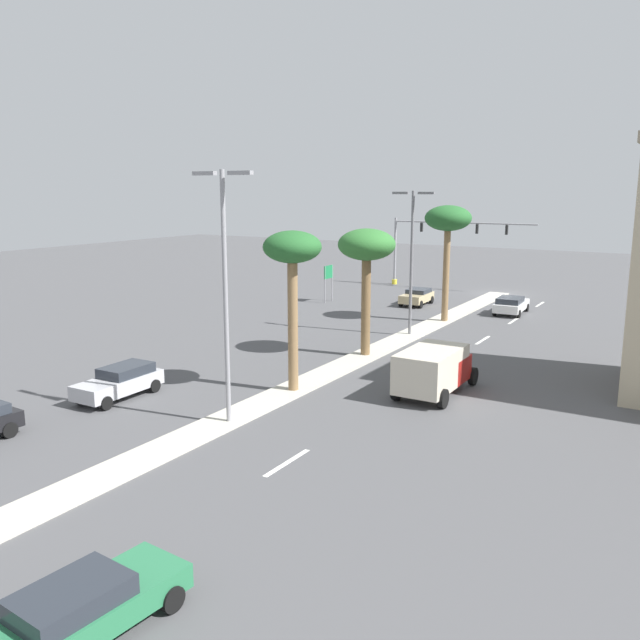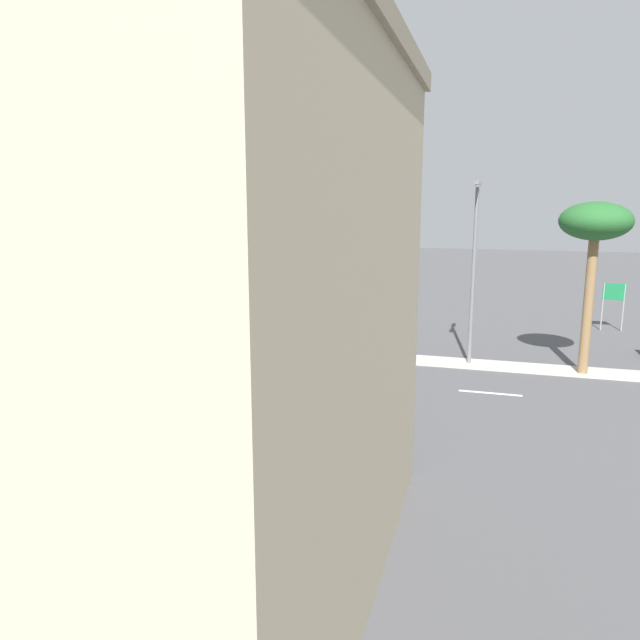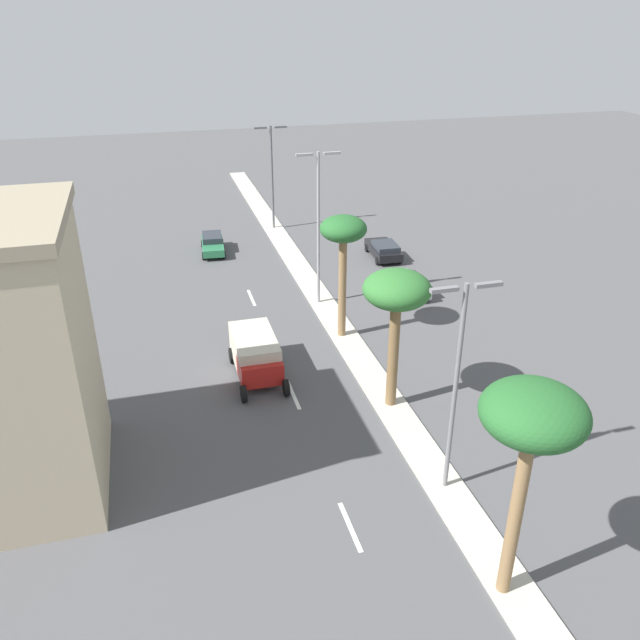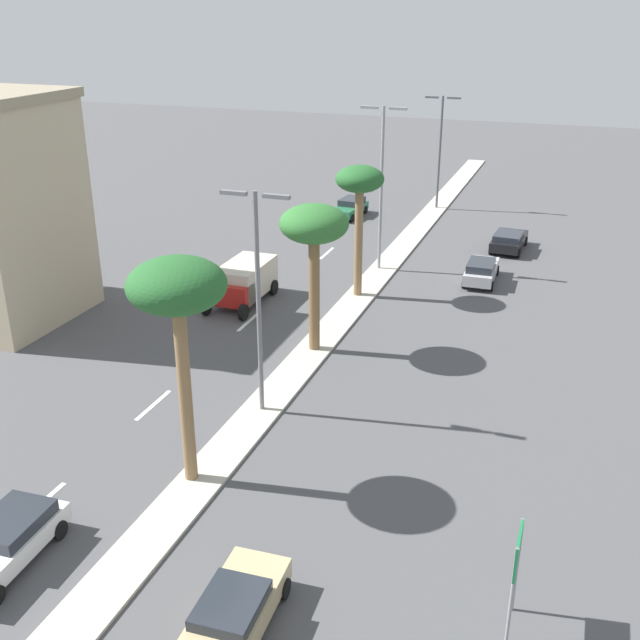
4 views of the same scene
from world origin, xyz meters
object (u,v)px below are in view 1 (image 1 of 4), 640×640
Objects in this scene: sedan_tan_near at (417,296)px; box_truck at (434,369)px; directional_road_sign at (329,276)px; palm_tree_right at (367,249)px; sedan_silver_rear at (120,381)px; sedan_green_far at (88,605)px; palm_tree_far at (448,222)px; traffic_signal_gantry at (430,241)px; sedan_white_outboard at (511,305)px; street_lamp_inboard at (412,251)px; palm_tree_trailing at (292,256)px; street_lamp_right at (225,279)px.

sedan_tan_near is 0.73× the size of box_truck.
directional_road_sign reaches higher than box_truck.
sedan_silver_rear is at bearing 63.90° from palm_tree_right.
palm_tree_far is at bearing -81.19° from sedan_green_far.
traffic_signal_gantry is 2.65× the size of box_truck.
sedan_white_outboard is (-3.34, -5.86, -6.64)m from palm_tree_far.
palm_tree_far is at bearing -91.79° from palm_tree_right.
sedan_white_outboard is (-8.03, 0.04, 0.02)m from sedan_tan_near.
sedan_tan_near is at bearing -69.42° from street_lamp_inboard.
palm_tree_trailing reaches higher than sedan_tan_near.
sedan_silver_rear is (-5.14, 28.42, -1.52)m from directional_road_sign.
street_lamp_right is at bearing 98.41° from sedan_tan_near.
traffic_signal_gantry is 3.62× the size of sedan_tan_near.
sedan_silver_rear is 32.63m from sedan_white_outboard.
palm_tree_trailing is 14.66m from street_lamp_inboard.
sedan_green_far is at bearing 90.01° from box_truck.
palm_tree_right is at bearing 78.34° from sedan_white_outboard.
street_lamp_inboard is 13.23m from sedan_tan_near.
traffic_signal_gantry is 3.18× the size of sedan_white_outboard.
sedan_tan_near is 8.03m from sedan_white_outboard.
palm_tree_trailing is (0.18, 20.20, -0.73)m from palm_tree_far.
sedan_white_outboard is (-10.10, -31.03, -0.03)m from sedan_silver_rear.
sedan_silver_rear is at bearing 71.97° from sedan_white_outboard.
palm_tree_trailing is 5.16m from street_lamp_right.
directional_road_sign is 0.31× the size of street_lamp_right.
sedan_silver_rear is (6.38, 19.59, -4.93)m from street_lamp_inboard.
palm_tree_right is at bearing -38.06° from box_truck.
palm_tree_trailing is (-7.58, 36.53, 2.06)m from traffic_signal_gantry.
street_lamp_inboard is 2.38× the size of sedan_tan_near.
street_lamp_right is 11.33m from box_truck.
sedan_silver_rear is (-1.01, 41.48, -3.80)m from traffic_signal_gantry.
palm_tree_far is 0.89× the size of street_lamp_inboard.
palm_tree_trailing is at bearing 90.78° from street_lamp_inboard.
directional_road_sign is 7.84m from sedan_tan_near.
sedan_tan_near is at bearing -81.59° from street_lamp_right.
street_lamp_inboard is (0.00, -6.57, -0.62)m from palm_tree_right.
palm_tree_trailing is at bearing -88.73° from street_lamp_right.
palm_tree_right is (-7.39, 28.47, 1.75)m from traffic_signal_gantry.
directional_road_sign reaches higher than sedan_tan_near.
directional_road_sign is 0.72× the size of sedan_green_far.
street_lamp_right is at bearing 91.35° from palm_tree_right.
palm_tree_far is 2.12× the size of sedan_tan_near.
palm_tree_trailing is 1.75× the size of sedan_silver_rear.
sedan_silver_rear is at bearing 32.99° from box_truck.
directional_road_sign reaches higher than sedan_white_outboard.
box_truck is (-2.48, 22.86, 0.51)m from sedan_white_outboard.
sedan_tan_near is (4.69, -5.90, -6.65)m from palm_tree_far.
directional_road_sign is 0.34× the size of street_lamp_inboard.
sedan_silver_rear is 31.13m from sedan_tan_near.
directional_road_sign is at bearing -67.52° from street_lamp_right.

